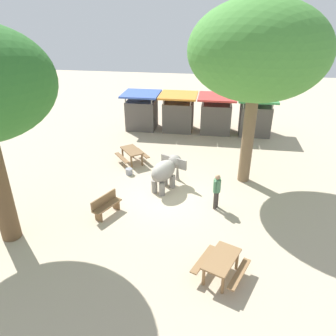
{
  "coord_description": "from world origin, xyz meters",
  "views": [
    {
      "loc": [
        2.06,
        -12.72,
        7.91
      ],
      "look_at": [
        -0.1,
        1.26,
        0.8
      ],
      "focal_mm": 34.72,
      "sensor_mm": 36.0,
      "label": 1
    }
  ],
  "objects_px": {
    "market_stall_red": "(216,116)",
    "market_stall_orange": "(178,114)",
    "person_handler": "(217,189)",
    "market_stall_green": "(255,118)",
    "picnic_table_near": "(221,263)",
    "elephant": "(166,170)",
    "market_stall_blue": "(142,112)",
    "shade_tree_secondary": "(258,52)",
    "wooden_bench": "(106,205)",
    "feed_bucket": "(129,171)",
    "picnic_table_far": "(132,153)"
  },
  "relations": [
    {
      "from": "elephant",
      "to": "market_stall_blue",
      "type": "relative_size",
      "value": 0.83
    },
    {
      "from": "shade_tree_secondary",
      "to": "picnic_table_far",
      "type": "relative_size",
      "value": 3.97
    },
    {
      "from": "wooden_bench",
      "to": "feed_bucket",
      "type": "distance_m",
      "value": 3.69
    },
    {
      "from": "person_handler",
      "to": "shade_tree_secondary",
      "type": "relative_size",
      "value": 0.19
    },
    {
      "from": "wooden_bench",
      "to": "picnic_table_far",
      "type": "bearing_deg",
      "value": -152.53
    },
    {
      "from": "elephant",
      "to": "wooden_bench",
      "type": "xyz_separation_m",
      "value": [
        -2.13,
        -2.58,
        -0.47
      ]
    },
    {
      "from": "picnic_table_near",
      "to": "market_stall_orange",
      "type": "xyz_separation_m",
      "value": [
        -3.1,
        13.63,
        0.55
      ]
    },
    {
      "from": "shade_tree_secondary",
      "to": "market_stall_red",
      "type": "xyz_separation_m",
      "value": [
        -1.58,
        6.82,
        -5.01
      ]
    },
    {
      "from": "market_stall_orange",
      "to": "feed_bucket",
      "type": "distance_m",
      "value": 7.38
    },
    {
      "from": "elephant",
      "to": "shade_tree_secondary",
      "type": "bearing_deg",
      "value": -43.93
    },
    {
      "from": "shade_tree_secondary",
      "to": "market_stall_blue",
      "type": "bearing_deg",
      "value": 134.83
    },
    {
      "from": "market_stall_green",
      "to": "feed_bucket",
      "type": "xyz_separation_m",
      "value": [
        -6.88,
        -7.12,
        -0.98
      ]
    },
    {
      "from": "picnic_table_far",
      "to": "market_stall_blue",
      "type": "distance_m",
      "value": 5.8
    },
    {
      "from": "feed_bucket",
      "to": "picnic_table_near",
      "type": "bearing_deg",
      "value": -53.71
    },
    {
      "from": "picnic_table_far",
      "to": "market_stall_blue",
      "type": "relative_size",
      "value": 0.83
    },
    {
      "from": "market_stall_green",
      "to": "wooden_bench",
      "type": "bearing_deg",
      "value": -122.49
    },
    {
      "from": "picnic_table_near",
      "to": "shade_tree_secondary",
      "type": "bearing_deg",
      "value": 13.66
    },
    {
      "from": "shade_tree_secondary",
      "to": "wooden_bench",
      "type": "bearing_deg",
      "value": -145.79
    },
    {
      "from": "picnic_table_far",
      "to": "market_stall_blue",
      "type": "xyz_separation_m",
      "value": [
        -0.74,
        5.72,
        0.55
      ]
    },
    {
      "from": "feed_bucket",
      "to": "market_stall_orange",
      "type": "bearing_deg",
      "value": 76.74
    },
    {
      "from": "picnic_table_near",
      "to": "market_stall_orange",
      "type": "relative_size",
      "value": 0.78
    },
    {
      "from": "picnic_table_far",
      "to": "market_stall_blue",
      "type": "bearing_deg",
      "value": 148.41
    },
    {
      "from": "wooden_bench",
      "to": "feed_bucket",
      "type": "relative_size",
      "value": 3.99
    },
    {
      "from": "person_handler",
      "to": "market_stall_orange",
      "type": "height_order",
      "value": "market_stall_orange"
    },
    {
      "from": "market_stall_blue",
      "to": "picnic_table_near",
      "type": "bearing_deg",
      "value": -67.31
    },
    {
      "from": "person_handler",
      "to": "market_stall_orange",
      "type": "relative_size",
      "value": 0.64
    },
    {
      "from": "elephant",
      "to": "wooden_bench",
      "type": "height_order",
      "value": "elephant"
    },
    {
      "from": "market_stall_orange",
      "to": "market_stall_red",
      "type": "relative_size",
      "value": 1.0
    },
    {
      "from": "wooden_bench",
      "to": "market_stall_blue",
      "type": "relative_size",
      "value": 0.57
    },
    {
      "from": "market_stall_blue",
      "to": "market_stall_orange",
      "type": "xyz_separation_m",
      "value": [
        2.6,
        0.0,
        0.0
      ]
    },
    {
      "from": "picnic_table_near",
      "to": "person_handler",
      "type": "bearing_deg",
      "value": 26.14
    },
    {
      "from": "wooden_bench",
      "to": "market_stall_red",
      "type": "height_order",
      "value": "market_stall_red"
    },
    {
      "from": "elephant",
      "to": "wooden_bench",
      "type": "distance_m",
      "value": 3.38
    },
    {
      "from": "person_handler",
      "to": "wooden_bench",
      "type": "distance_m",
      "value": 4.71
    },
    {
      "from": "picnic_table_near",
      "to": "market_stall_green",
      "type": "xyz_separation_m",
      "value": [
        2.1,
        13.63,
        0.55
      ]
    },
    {
      "from": "market_stall_orange",
      "to": "shade_tree_secondary",
      "type": "bearing_deg",
      "value": -58.5
    },
    {
      "from": "wooden_bench",
      "to": "picnic_table_near",
      "type": "height_order",
      "value": "wooden_bench"
    },
    {
      "from": "market_stall_orange",
      "to": "feed_bucket",
      "type": "height_order",
      "value": "market_stall_orange"
    },
    {
      "from": "person_handler",
      "to": "picnic_table_far",
      "type": "bearing_deg",
      "value": -13.98
    },
    {
      "from": "elephant",
      "to": "picnic_table_far",
      "type": "distance_m",
      "value": 3.42
    },
    {
      "from": "market_stall_red",
      "to": "market_stall_green",
      "type": "xyz_separation_m",
      "value": [
        2.6,
        0.0,
        0.0
      ]
    },
    {
      "from": "market_stall_blue",
      "to": "shade_tree_secondary",
      "type": "bearing_deg",
      "value": -45.17
    },
    {
      "from": "picnic_table_far",
      "to": "wooden_bench",
      "type": "bearing_deg",
      "value": -36.84
    },
    {
      "from": "picnic_table_near",
      "to": "market_stall_orange",
      "type": "height_order",
      "value": "market_stall_orange"
    },
    {
      "from": "market_stall_orange",
      "to": "elephant",
      "type": "bearing_deg",
      "value": -86.83
    },
    {
      "from": "market_stall_red",
      "to": "market_stall_orange",
      "type": "bearing_deg",
      "value": 180.0
    },
    {
      "from": "market_stall_red",
      "to": "picnic_table_near",
      "type": "bearing_deg",
      "value": -87.9
    },
    {
      "from": "market_stall_green",
      "to": "picnic_table_near",
      "type": "bearing_deg",
      "value": -98.77
    },
    {
      "from": "picnic_table_far",
      "to": "market_stall_green",
      "type": "bearing_deg",
      "value": 90.09
    },
    {
      "from": "market_stall_green",
      "to": "person_handler",
      "type": "bearing_deg",
      "value": -103.74
    }
  ]
}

